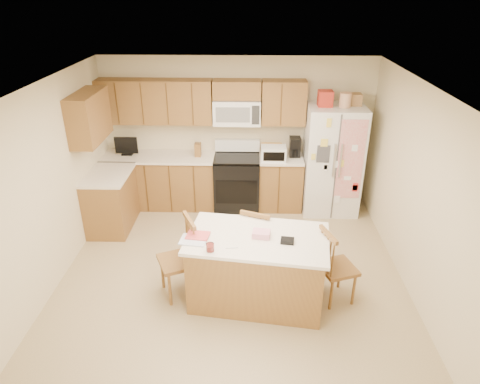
{
  "coord_description": "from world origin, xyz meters",
  "views": [
    {
      "loc": [
        0.24,
        -4.71,
        3.53
      ],
      "look_at": [
        0.1,
        0.35,
        1.04
      ],
      "focal_mm": 32.0,
      "sensor_mm": 36.0,
      "label": 1
    }
  ],
  "objects_px": {
    "island": "(257,268)",
    "windsor_chair_right": "(336,268)",
    "refrigerator": "(332,159)",
    "windsor_chair_back": "(258,242)",
    "stove": "(237,181)",
    "windsor_chair_left": "(179,260)"
  },
  "relations": [
    {
      "from": "island",
      "to": "windsor_chair_right",
      "type": "xyz_separation_m",
      "value": [
        0.94,
        0.02,
        0.01
      ]
    },
    {
      "from": "refrigerator",
      "to": "windsor_chair_back",
      "type": "distance_m",
      "value": 2.23
    },
    {
      "from": "refrigerator",
      "to": "island",
      "type": "relative_size",
      "value": 1.16
    },
    {
      "from": "stove",
      "to": "refrigerator",
      "type": "xyz_separation_m",
      "value": [
        1.57,
        -0.06,
        0.45
      ]
    },
    {
      "from": "refrigerator",
      "to": "island",
      "type": "height_order",
      "value": "refrigerator"
    },
    {
      "from": "windsor_chair_left",
      "to": "windsor_chair_back",
      "type": "relative_size",
      "value": 1.08
    },
    {
      "from": "island",
      "to": "windsor_chair_left",
      "type": "bearing_deg",
      "value": 174.86
    },
    {
      "from": "island",
      "to": "windsor_chair_back",
      "type": "height_order",
      "value": "island"
    },
    {
      "from": "windsor_chair_back",
      "to": "windsor_chair_right",
      "type": "height_order",
      "value": "windsor_chair_right"
    },
    {
      "from": "refrigerator",
      "to": "windsor_chair_right",
      "type": "distance_m",
      "value": 2.43
    },
    {
      "from": "stove",
      "to": "windsor_chair_right",
      "type": "distance_m",
      "value": 2.74
    },
    {
      "from": "windsor_chair_left",
      "to": "refrigerator",
      "type": "bearing_deg",
      "value": 46.41
    },
    {
      "from": "refrigerator",
      "to": "windsor_chair_back",
      "type": "bearing_deg",
      "value": -124.19
    },
    {
      "from": "stove",
      "to": "windsor_chair_back",
      "type": "relative_size",
      "value": 1.18
    },
    {
      "from": "island",
      "to": "windsor_chair_left",
      "type": "relative_size",
      "value": 1.71
    },
    {
      "from": "windsor_chair_left",
      "to": "windsor_chair_right",
      "type": "bearing_deg",
      "value": -1.88
    },
    {
      "from": "windsor_chair_left",
      "to": "windsor_chair_back",
      "type": "height_order",
      "value": "windsor_chair_left"
    },
    {
      "from": "windsor_chair_left",
      "to": "windsor_chair_back",
      "type": "distance_m",
      "value": 1.09
    },
    {
      "from": "windsor_chair_left",
      "to": "island",
      "type": "bearing_deg",
      "value": -5.14
    },
    {
      "from": "windsor_chair_back",
      "to": "island",
      "type": "bearing_deg",
      "value": -91.97
    },
    {
      "from": "windsor_chair_left",
      "to": "windsor_chair_back",
      "type": "xyz_separation_m",
      "value": [
        0.97,
        0.5,
        -0.04
      ]
    },
    {
      "from": "stove",
      "to": "windsor_chair_right",
      "type": "bearing_deg",
      "value": -62.44
    }
  ]
}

